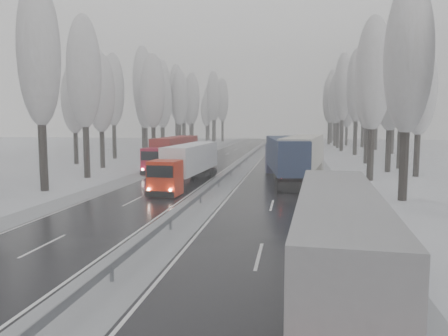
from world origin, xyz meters
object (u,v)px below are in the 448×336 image
(truck_cream_box, at_px, (305,154))
(truck_red_white, at_px, (189,162))
(box_truck_distant, at_px, (290,141))
(truck_blue_box, at_px, (284,156))
(truck_red_red, at_px, (173,151))
(truck_grey_tarp, at_px, (337,235))

(truck_cream_box, relative_size, truck_red_white, 1.19)
(box_truck_distant, bearing_deg, truck_blue_box, -84.28)
(truck_red_red, bearing_deg, truck_red_white, -66.41)
(truck_cream_box, xyz_separation_m, box_truck_distant, (-1.79, 53.82, -1.12))
(truck_grey_tarp, xyz_separation_m, truck_cream_box, (-0.33, 30.49, 0.39))
(truck_cream_box, bearing_deg, truck_red_white, -147.10)
(truck_cream_box, distance_m, truck_red_red, 17.84)
(truck_blue_box, xyz_separation_m, box_truck_distant, (0.27, 55.34, -1.04))
(truck_red_white, bearing_deg, truck_red_red, 114.34)
(truck_grey_tarp, distance_m, truck_blue_box, 29.07)
(box_truck_distant, xyz_separation_m, truck_red_white, (-9.15, -58.97, 0.69))
(truck_grey_tarp, bearing_deg, truck_cream_box, 93.91)
(truck_blue_box, height_order, truck_cream_box, truck_cream_box)
(truck_blue_box, bearing_deg, truck_grey_tarp, -92.61)
(truck_grey_tarp, height_order, truck_blue_box, truck_blue_box)
(truck_blue_box, relative_size, truck_red_white, 1.16)
(truck_red_white, bearing_deg, box_truck_distant, 83.90)
(box_truck_distant, relative_size, truck_red_white, 0.55)
(truck_blue_box, bearing_deg, truck_red_white, -165.13)
(truck_grey_tarp, relative_size, truck_blue_box, 0.88)
(truck_blue_box, distance_m, truck_red_white, 9.60)
(truck_blue_box, distance_m, truck_red_red, 16.80)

